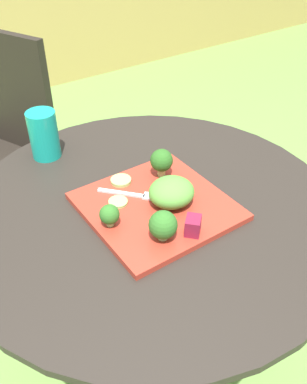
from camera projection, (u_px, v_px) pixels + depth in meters
name	position (u px, v px, depth m)	size (l,w,h in m)	color
ground_plane	(152.00, 377.00, 1.41)	(12.00, 12.00, 0.00)	#669342
patio_table	(151.00, 285.00, 1.13)	(0.86, 0.86, 0.74)	#28231E
salad_plate	(156.00, 206.00, 0.94)	(0.30, 0.30, 0.01)	#AD3323
drinking_glass	(44.00, 137.00, 1.08)	(0.07, 0.07, 0.13)	#149989
fork	(137.00, 195.00, 0.96)	(0.12, 0.13, 0.00)	silver
lettuce_mound	(172.00, 192.00, 0.92)	(0.10, 0.10, 0.06)	#519338
broccoli_floret_0	(163.00, 225.00, 0.83)	(0.06, 0.06, 0.06)	#99B770
broccoli_floret_1	(162.00, 161.00, 1.00)	(0.05, 0.05, 0.07)	#99B770
broccoli_floret_2	(109.00, 215.00, 0.86)	(0.04, 0.04, 0.05)	#99B770
cucumber_slice_0	(118.00, 202.00, 0.94)	(0.04, 0.04, 0.01)	#8EB766
cucumber_slice_1	(121.00, 181.00, 1.00)	(0.05, 0.05, 0.01)	#8EB766
beet_chunk_0	(193.00, 226.00, 0.85)	(0.04, 0.03, 0.04)	maroon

